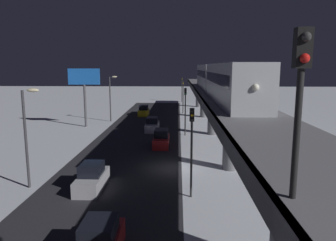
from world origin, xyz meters
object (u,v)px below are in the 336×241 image
Objects in this scene: subway_train at (218,78)px; commercial_billboard at (84,82)px; traffic_light_near at (192,140)px; traffic_light_far at (183,92)px; rail_signal at (300,85)px; sedan_silver at (92,178)px; traffic_light_distant at (182,86)px; traffic_light_mid at (185,105)px; sedan_yellow at (144,111)px; sedan_white at (152,125)px; sedan_red at (161,139)px.

subway_train reaches higher than commercial_billboard.
traffic_light_near is 41.25m from traffic_light_far.
sedan_silver is (9.33, -15.59, -8.01)m from rail_signal.
traffic_light_distant is at bearing -90.00° from traffic_light_far.
traffic_light_near is 1.00× the size of traffic_light_mid.
sedan_yellow is 19.19m from traffic_light_mid.
subway_train is at bearing 152.28° from commercial_billboard.
traffic_light_far is 21.38m from commercial_billboard.
sedan_white and sedan_silver have the same top height.
traffic_light_far is (0.00, -20.63, 0.00)m from traffic_light_mid.
sedan_yellow is 0.63× the size of traffic_light_far.
traffic_light_mid is 1.00× the size of traffic_light_far.
traffic_light_far is 20.63m from traffic_light_distant.
traffic_light_distant is at bearing -90.00° from traffic_light_near.
sedan_yellow is (2.80, -14.25, 0.00)m from sedan_white.
subway_train is 5.76× the size of traffic_light_near.
commercial_billboard is at bearing -27.72° from subway_train.
sedan_silver is 1.09× the size of sedan_yellow.
rail_signal is at bearing -80.69° from sedan_red.
sedan_red is 0.98× the size of sedan_white.
traffic_light_far is at bearing 83.78° from sedan_red.
sedan_white is 18.48m from traffic_light_far.
traffic_light_near is 1.00× the size of traffic_light_far.
traffic_light_near is at bearing -82.66° from rail_signal.
subway_train is 45.70m from traffic_light_distant.
traffic_light_mid is (-2.90, -5.97, 3.41)m from sedan_red.
traffic_light_far is 1.00× the size of traffic_light_distant.
sedan_red is 0.51× the size of commercial_billboard.
traffic_light_mid and traffic_light_distant have the same top height.
traffic_light_near is at bearing 90.00° from traffic_light_far.
subway_train is 13.20m from sedan_white.
traffic_light_near and traffic_light_far have the same top height.
rail_signal is 0.62× the size of traffic_light_near.
sedan_red and sedan_silver have the same top height.
traffic_light_distant is (3.79, -45.40, -3.66)m from subway_train.
traffic_light_far is (1.83, -55.47, -4.61)m from rail_signal.
sedan_yellow is (4.60, -23.31, 0.01)m from sedan_red.
traffic_light_mid is (-4.70, 3.08, 3.40)m from sedan_white.
rail_signal is 55.69m from traffic_light_far.
traffic_light_far is at bearing 90.00° from traffic_light_distant.
traffic_light_distant reaches higher than sedan_silver.
sedan_yellow is at bearing -79.86° from rail_signal.
commercial_billboard is at bearing -67.26° from rail_signal.
rail_signal is 0.45× the size of commercial_billboard.
sedan_silver is 8.35m from traffic_light_near.
traffic_light_mid is at bearing 158.98° from commercial_billboard.
subway_train is 21.50m from commercial_billboard.
traffic_light_distant is (0.00, -41.25, 0.00)m from traffic_light_mid.
commercial_billboard reaches higher than traffic_light_near.
rail_signal reaches higher than sedan_red.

